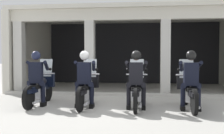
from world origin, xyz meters
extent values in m
plane|color=#A8A59E|center=(0.00, 3.00, 0.00)|extent=(80.00, 80.00, 0.00)
cube|color=black|center=(0.28, 6.82, 1.61)|extent=(9.50, 0.24, 3.22)
cube|color=beige|center=(0.28, 2.39, 3.00)|extent=(9.50, 0.36, 0.44)
cube|color=beige|center=(0.28, 4.53, 3.30)|extent=(9.50, 4.98, 0.16)
cube|color=beige|center=(-4.36, 4.53, 1.61)|extent=(0.30, 4.98, 3.22)
cube|color=beige|center=(-3.96, 2.39, 1.39)|extent=(0.35, 0.36, 2.78)
cube|color=beige|center=(-1.13, 2.39, 1.39)|extent=(0.35, 0.36, 2.78)
cube|color=beige|center=(1.70, 2.39, 1.39)|extent=(0.35, 0.36, 2.78)
cube|color=#B7B5AD|center=(0.28, 1.89, 0.06)|extent=(9.10, 0.24, 0.12)
cylinder|color=black|center=(-2.14, 0.57, 0.32)|extent=(0.09, 0.64, 0.64)
cylinder|color=black|center=(-2.14, -0.83, 0.32)|extent=(0.09, 0.64, 0.64)
cube|color=black|center=(-2.14, 0.57, 0.53)|extent=(0.14, 0.44, 0.08)
cube|color=silver|center=(-2.14, -0.18, 0.37)|extent=(0.28, 0.44, 0.28)
cube|color=black|center=(-2.14, -0.13, 0.50)|extent=(0.18, 1.24, 0.16)
ellipsoid|color=black|center=(-2.14, 0.09, 0.68)|extent=(0.26, 0.48, 0.22)
cube|color=black|center=(-2.14, -0.31, 0.57)|extent=(0.24, 0.52, 0.10)
cube|color=black|center=(-2.14, -0.77, 0.50)|extent=(0.16, 0.48, 0.10)
cylinder|color=silver|center=(-2.14, 0.51, 0.56)|extent=(0.05, 0.24, 0.53)
cube|color=black|center=(-2.14, 0.45, 0.70)|extent=(0.52, 0.16, 0.44)
sphere|color=silver|center=(-2.14, 0.55, 0.72)|extent=(0.18, 0.18, 0.18)
cube|color=silver|center=(-2.14, 0.43, 1.07)|extent=(0.40, 0.14, 0.54)
cylinder|color=silver|center=(-2.14, 0.35, 0.90)|extent=(0.62, 0.04, 0.04)
cylinder|color=silver|center=(-2.02, -0.53, 0.18)|extent=(0.07, 0.55, 0.07)
cube|color=black|center=(-2.14, -0.33, 0.97)|extent=(0.36, 0.22, 0.60)
cube|color=#14193F|center=(-2.14, -0.21, 0.99)|extent=(0.05, 0.02, 0.32)
sphere|color=#936B51|center=(-2.14, -0.31, 1.43)|extent=(0.21, 0.21, 0.21)
sphere|color=#191E38|center=(-2.14, -0.31, 1.46)|extent=(0.26, 0.26, 0.26)
cylinder|color=black|center=(-2.00, -0.31, 0.66)|extent=(0.26, 0.29, 0.17)
cylinder|color=black|center=(-1.94, -0.31, 0.39)|extent=(0.12, 0.12, 0.53)
cube|color=black|center=(-1.94, -0.30, 0.06)|extent=(0.11, 0.26, 0.12)
cylinder|color=black|center=(-2.28, -0.31, 0.66)|extent=(0.26, 0.29, 0.17)
cylinder|color=black|center=(-2.34, -0.31, 0.39)|extent=(0.12, 0.12, 0.53)
cube|color=black|center=(-2.34, -0.30, 0.06)|extent=(0.11, 0.26, 0.12)
cylinder|color=black|center=(-1.92, -0.10, 1.16)|extent=(0.19, 0.48, 0.31)
sphere|color=black|center=(-1.88, 0.11, 1.05)|extent=(0.09, 0.09, 0.09)
cylinder|color=black|center=(-2.36, -0.10, 1.16)|extent=(0.19, 0.48, 0.31)
sphere|color=black|center=(-2.40, 0.11, 1.05)|extent=(0.09, 0.09, 0.09)
cylinder|color=black|center=(-0.71, 0.49, 0.32)|extent=(0.09, 0.64, 0.64)
cylinder|color=black|center=(-0.71, -0.91, 0.32)|extent=(0.09, 0.64, 0.64)
cube|color=black|center=(-0.71, 0.49, 0.53)|extent=(0.14, 0.44, 0.08)
cube|color=silver|center=(-0.71, -0.26, 0.37)|extent=(0.28, 0.44, 0.28)
cube|color=black|center=(-0.71, -0.21, 0.50)|extent=(0.18, 1.24, 0.16)
ellipsoid|color=#B2B2B7|center=(-0.71, 0.01, 0.68)|extent=(0.26, 0.48, 0.22)
cube|color=black|center=(-0.71, -0.39, 0.57)|extent=(0.24, 0.52, 0.10)
cube|color=black|center=(-0.71, -0.85, 0.50)|extent=(0.16, 0.48, 0.10)
cylinder|color=silver|center=(-0.71, 0.43, 0.56)|extent=(0.05, 0.24, 0.53)
cube|color=black|center=(-0.71, 0.37, 0.70)|extent=(0.52, 0.16, 0.44)
sphere|color=silver|center=(-0.71, 0.47, 0.72)|extent=(0.18, 0.18, 0.18)
cube|color=silver|center=(-0.71, 0.35, 1.07)|extent=(0.40, 0.14, 0.54)
cylinder|color=silver|center=(-0.71, 0.27, 0.90)|extent=(0.62, 0.04, 0.04)
cylinder|color=silver|center=(-0.59, -0.61, 0.18)|extent=(0.07, 0.55, 0.07)
cube|color=black|center=(-0.71, -0.41, 0.97)|extent=(0.36, 0.22, 0.60)
cube|color=#591414|center=(-0.71, -0.29, 0.99)|extent=(0.05, 0.02, 0.32)
sphere|color=#936B51|center=(-0.71, -0.39, 1.43)|extent=(0.21, 0.21, 0.21)
sphere|color=silver|center=(-0.71, -0.39, 1.46)|extent=(0.26, 0.26, 0.26)
cylinder|color=black|center=(-0.57, -0.39, 0.66)|extent=(0.26, 0.29, 0.17)
cylinder|color=black|center=(-0.51, -0.39, 0.39)|extent=(0.12, 0.12, 0.53)
cube|color=black|center=(-0.51, -0.38, 0.06)|extent=(0.11, 0.26, 0.12)
cylinder|color=black|center=(-0.85, -0.39, 0.66)|extent=(0.26, 0.29, 0.17)
cylinder|color=black|center=(-0.91, -0.39, 0.39)|extent=(0.12, 0.12, 0.53)
cube|color=black|center=(-0.91, -0.38, 0.06)|extent=(0.11, 0.26, 0.12)
cylinder|color=black|center=(-0.49, -0.18, 1.16)|extent=(0.19, 0.48, 0.31)
sphere|color=black|center=(-0.45, 0.03, 1.05)|extent=(0.09, 0.09, 0.09)
cylinder|color=black|center=(-0.93, -0.18, 1.16)|extent=(0.19, 0.48, 0.31)
sphere|color=black|center=(-0.97, 0.03, 1.05)|extent=(0.09, 0.09, 0.09)
cylinder|color=black|center=(0.71, 0.44, 0.32)|extent=(0.09, 0.64, 0.64)
cylinder|color=black|center=(0.71, -0.96, 0.32)|extent=(0.09, 0.64, 0.64)
cube|color=black|center=(0.71, 0.44, 0.53)|extent=(0.14, 0.44, 0.08)
cube|color=silver|center=(0.71, -0.31, 0.37)|extent=(0.28, 0.44, 0.28)
cube|color=black|center=(0.71, -0.26, 0.50)|extent=(0.18, 1.24, 0.16)
ellipsoid|color=#B2B2B7|center=(0.71, -0.04, 0.68)|extent=(0.26, 0.48, 0.22)
cube|color=black|center=(0.71, -0.44, 0.57)|extent=(0.24, 0.52, 0.10)
cube|color=black|center=(0.71, -0.90, 0.50)|extent=(0.16, 0.48, 0.10)
cylinder|color=silver|center=(0.71, 0.38, 0.56)|extent=(0.05, 0.24, 0.53)
cube|color=black|center=(0.71, 0.32, 0.70)|extent=(0.52, 0.16, 0.44)
sphere|color=silver|center=(0.71, 0.42, 0.72)|extent=(0.18, 0.18, 0.18)
cube|color=silver|center=(0.71, 0.30, 1.07)|extent=(0.40, 0.14, 0.54)
cylinder|color=silver|center=(0.71, 0.22, 0.90)|extent=(0.62, 0.04, 0.04)
cylinder|color=silver|center=(0.83, -0.66, 0.18)|extent=(0.07, 0.55, 0.07)
cube|color=black|center=(0.71, -0.46, 0.97)|extent=(0.36, 0.22, 0.60)
cube|color=#591414|center=(0.71, -0.34, 0.99)|extent=(0.05, 0.02, 0.32)
sphere|color=tan|center=(0.71, -0.44, 1.43)|extent=(0.21, 0.21, 0.21)
sphere|color=black|center=(0.71, -0.44, 1.46)|extent=(0.26, 0.26, 0.26)
cylinder|color=black|center=(0.85, -0.44, 0.66)|extent=(0.26, 0.29, 0.17)
cylinder|color=black|center=(0.91, -0.44, 0.39)|extent=(0.12, 0.12, 0.53)
cube|color=black|center=(0.91, -0.43, 0.06)|extent=(0.11, 0.26, 0.12)
cylinder|color=black|center=(0.57, -0.44, 0.66)|extent=(0.26, 0.29, 0.17)
cylinder|color=black|center=(0.51, -0.44, 0.39)|extent=(0.12, 0.12, 0.53)
cube|color=black|center=(0.51, -0.43, 0.06)|extent=(0.11, 0.26, 0.12)
cylinder|color=black|center=(0.93, -0.23, 1.16)|extent=(0.19, 0.48, 0.31)
sphere|color=black|center=(0.97, -0.02, 1.05)|extent=(0.09, 0.09, 0.09)
cylinder|color=black|center=(0.49, -0.23, 1.16)|extent=(0.19, 0.48, 0.31)
sphere|color=black|center=(0.45, -0.02, 1.05)|extent=(0.09, 0.09, 0.09)
cylinder|color=black|center=(2.14, 0.44, 0.32)|extent=(0.09, 0.64, 0.64)
cylinder|color=black|center=(2.14, -0.96, 0.32)|extent=(0.09, 0.64, 0.64)
cube|color=black|center=(2.14, 0.44, 0.53)|extent=(0.14, 0.44, 0.08)
cube|color=silver|center=(2.14, -0.31, 0.37)|extent=(0.28, 0.44, 0.28)
cube|color=black|center=(2.14, -0.26, 0.50)|extent=(0.18, 1.24, 0.16)
ellipsoid|color=#B2B2B7|center=(2.14, -0.04, 0.68)|extent=(0.26, 0.48, 0.22)
cube|color=black|center=(2.14, -0.44, 0.57)|extent=(0.24, 0.52, 0.10)
cube|color=black|center=(2.14, -0.90, 0.50)|extent=(0.16, 0.48, 0.10)
cylinder|color=silver|center=(2.14, 0.38, 0.56)|extent=(0.05, 0.24, 0.53)
cube|color=black|center=(2.14, 0.32, 0.70)|extent=(0.52, 0.16, 0.44)
sphere|color=silver|center=(2.14, 0.42, 0.72)|extent=(0.18, 0.18, 0.18)
cube|color=silver|center=(2.14, 0.30, 1.07)|extent=(0.40, 0.14, 0.54)
cylinder|color=silver|center=(2.14, 0.22, 0.90)|extent=(0.62, 0.04, 0.04)
cylinder|color=silver|center=(2.26, -0.66, 0.18)|extent=(0.07, 0.55, 0.07)
cube|color=black|center=(2.14, -0.46, 0.97)|extent=(0.36, 0.22, 0.60)
cube|color=#591414|center=(2.14, -0.34, 0.99)|extent=(0.05, 0.02, 0.32)
sphere|color=tan|center=(2.14, -0.44, 1.43)|extent=(0.21, 0.21, 0.21)
sphere|color=black|center=(2.14, -0.44, 1.46)|extent=(0.26, 0.26, 0.26)
cylinder|color=black|center=(2.28, -0.44, 0.66)|extent=(0.26, 0.29, 0.17)
cylinder|color=black|center=(2.34, -0.44, 0.39)|extent=(0.12, 0.12, 0.53)
cube|color=black|center=(2.34, -0.43, 0.06)|extent=(0.11, 0.26, 0.12)
cylinder|color=black|center=(2.00, -0.44, 0.66)|extent=(0.26, 0.29, 0.17)
cylinder|color=black|center=(1.94, -0.44, 0.39)|extent=(0.12, 0.12, 0.53)
cube|color=black|center=(1.94, -0.43, 0.06)|extent=(0.11, 0.26, 0.12)
cylinder|color=black|center=(2.36, -0.23, 1.16)|extent=(0.19, 0.48, 0.31)
sphere|color=black|center=(2.40, -0.02, 1.05)|extent=(0.09, 0.09, 0.09)
cylinder|color=black|center=(1.92, -0.23, 1.16)|extent=(0.19, 0.48, 0.31)
sphere|color=black|center=(1.88, -0.02, 1.05)|extent=(0.09, 0.09, 0.09)
camera|label=1|loc=(0.91, -7.51, 1.42)|focal=42.29mm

